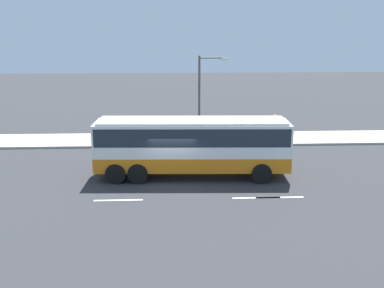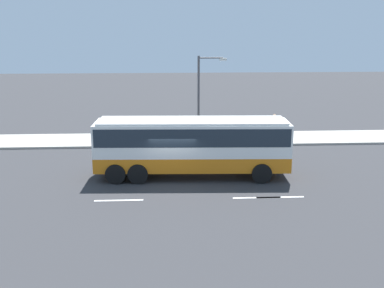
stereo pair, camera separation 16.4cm
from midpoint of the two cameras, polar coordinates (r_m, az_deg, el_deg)
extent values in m
plane|color=#333335|center=(25.92, -2.58, -4.37)|extent=(120.00, 120.00, 0.00)
cube|color=#A8A399|center=(34.60, -2.74, 0.56)|extent=(80.00, 4.00, 0.15)
cube|color=white|center=(23.19, -9.17, -6.83)|extent=(2.40, 0.16, 0.01)
cube|color=white|center=(23.45, 7.75, -6.53)|extent=(2.40, 0.16, 0.01)
cube|color=white|center=(23.70, 10.55, -6.42)|extent=(2.40, 0.16, 0.01)
cube|color=orange|center=(26.11, -0.17, -2.00)|extent=(10.78, 2.93, 0.82)
cube|color=white|center=(25.78, -0.17, 0.78)|extent=(10.78, 2.93, 1.79)
cube|color=#1E2833|center=(25.72, -0.17, 1.33)|extent=(10.57, 2.95, 0.99)
cube|color=#1E2833|center=(26.34, 11.42, 0.99)|extent=(0.22, 2.29, 1.43)
cube|color=white|center=(25.57, -0.17, 2.86)|extent=(10.35, 2.76, 0.12)
cylinder|color=black|center=(27.66, 7.59, -2.07)|extent=(1.11, 0.35, 1.10)
cylinder|color=black|center=(25.41, 8.35, -3.59)|extent=(1.11, 0.35, 1.10)
cylinder|color=black|center=(27.51, -6.34, -2.13)|extent=(1.11, 0.35, 1.10)
cylinder|color=black|center=(25.24, -6.85, -3.66)|extent=(1.11, 0.35, 1.10)
cylinder|color=black|center=(27.65, -8.81, -2.12)|extent=(1.11, 0.35, 1.10)
cylinder|color=black|center=(25.40, -9.55, -3.65)|extent=(1.11, 0.35, 1.10)
cylinder|color=black|center=(35.33, 9.97, 1.50)|extent=(0.14, 0.14, 0.87)
cylinder|color=black|center=(35.41, 9.75, 1.54)|extent=(0.14, 0.14, 0.87)
cylinder|color=#2672B2|center=(35.22, 9.92, 2.73)|extent=(0.32, 0.32, 0.66)
sphere|color=tan|center=(35.13, 9.95, 3.45)|extent=(0.24, 0.24, 0.24)
cylinder|color=#47474C|center=(32.71, 0.66, 5.40)|extent=(0.16, 0.16, 6.14)
cylinder|color=#47474C|center=(32.45, 2.18, 10.51)|extent=(1.67, 0.10, 0.10)
cube|color=silver|center=(32.54, 3.67, 10.33)|extent=(0.50, 0.24, 0.16)
camera|label=1|loc=(0.08, 89.82, 0.05)|focal=43.51mm
camera|label=2|loc=(0.08, -90.18, -0.05)|focal=43.51mm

